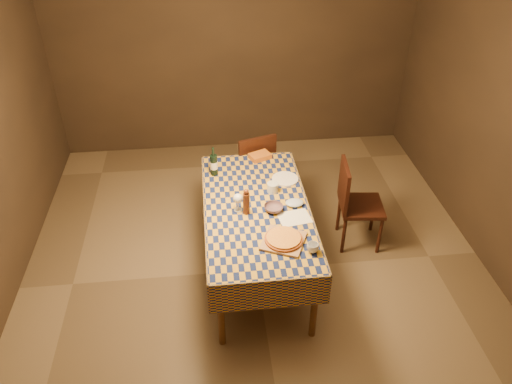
{
  "coord_description": "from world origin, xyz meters",
  "views": [
    {
      "loc": [
        -0.4,
        -3.53,
        3.45
      ],
      "look_at": [
        0.0,
        0.05,
        0.9
      ],
      "focal_mm": 35.0,
      "sensor_mm": 36.0,
      "label": 1
    }
  ],
  "objects_px": {
    "dining_table": "(257,214)",
    "chair_right": "(354,200)",
    "cutting_board": "(283,241)",
    "pizza": "(284,239)",
    "bowl": "(274,208)",
    "wine_bottle": "(214,164)",
    "chair_far": "(253,166)",
    "white_plate": "(285,179)"
  },
  "relations": [
    {
      "from": "dining_table",
      "to": "chair_right",
      "type": "height_order",
      "value": "chair_right"
    },
    {
      "from": "cutting_board",
      "to": "pizza",
      "type": "bearing_deg",
      "value": 0.0
    },
    {
      "from": "bowl",
      "to": "wine_bottle",
      "type": "distance_m",
      "value": 0.82
    },
    {
      "from": "chair_far",
      "to": "cutting_board",
      "type": "bearing_deg",
      "value": -87.09
    },
    {
      "from": "chair_far",
      "to": "bowl",
      "type": "bearing_deg",
      "value": -87.13
    },
    {
      "from": "bowl",
      "to": "pizza",
      "type": "bearing_deg",
      "value": -86.97
    },
    {
      "from": "dining_table",
      "to": "chair_far",
      "type": "distance_m",
      "value": 1.1
    },
    {
      "from": "white_plate",
      "to": "pizza",
      "type": "bearing_deg",
      "value": -99.9
    },
    {
      "from": "cutting_board",
      "to": "pizza",
      "type": "xyz_separation_m",
      "value": [
        0.0,
        0.0,
        0.02
      ]
    },
    {
      "from": "pizza",
      "to": "bowl",
      "type": "bearing_deg",
      "value": 93.03
    },
    {
      "from": "cutting_board",
      "to": "chair_far",
      "type": "relative_size",
      "value": 0.35
    },
    {
      "from": "pizza",
      "to": "bowl",
      "type": "height_order",
      "value": "bowl"
    },
    {
      "from": "dining_table",
      "to": "pizza",
      "type": "height_order",
      "value": "pizza"
    },
    {
      "from": "dining_table",
      "to": "wine_bottle",
      "type": "distance_m",
      "value": 0.7
    },
    {
      "from": "dining_table",
      "to": "white_plate",
      "type": "xyz_separation_m",
      "value": [
        0.32,
        0.41,
        0.08
      ]
    },
    {
      "from": "cutting_board",
      "to": "chair_right",
      "type": "distance_m",
      "value": 1.21
    },
    {
      "from": "white_plate",
      "to": "chair_far",
      "type": "relative_size",
      "value": 0.27
    },
    {
      "from": "chair_far",
      "to": "white_plate",
      "type": "bearing_deg",
      "value": -70.51
    },
    {
      "from": "dining_table",
      "to": "chair_right",
      "type": "distance_m",
      "value": 1.08
    },
    {
      "from": "wine_bottle",
      "to": "white_plate",
      "type": "xyz_separation_m",
      "value": [
        0.67,
        -0.17,
        -0.1
      ]
    },
    {
      "from": "bowl",
      "to": "white_plate",
      "type": "relative_size",
      "value": 0.66
    },
    {
      "from": "pizza",
      "to": "wine_bottle",
      "type": "distance_m",
      "value": 1.19
    },
    {
      "from": "bowl",
      "to": "dining_table",
      "type": "bearing_deg",
      "value": 154.75
    },
    {
      "from": "dining_table",
      "to": "white_plate",
      "type": "distance_m",
      "value": 0.53
    },
    {
      "from": "dining_table",
      "to": "chair_far",
      "type": "bearing_deg",
      "value": 85.48
    },
    {
      "from": "cutting_board",
      "to": "chair_far",
      "type": "distance_m",
      "value": 1.6
    },
    {
      "from": "cutting_board",
      "to": "white_plate",
      "type": "bearing_deg",
      "value": 80.1
    },
    {
      "from": "pizza",
      "to": "white_plate",
      "type": "xyz_separation_m",
      "value": [
        0.16,
        0.9,
        -0.03
      ]
    },
    {
      "from": "wine_bottle",
      "to": "chair_right",
      "type": "xyz_separation_m",
      "value": [
        1.36,
        -0.25,
        -0.36
      ]
    },
    {
      "from": "cutting_board",
      "to": "pizza",
      "type": "height_order",
      "value": "pizza"
    },
    {
      "from": "pizza",
      "to": "chair_right",
      "type": "xyz_separation_m",
      "value": [
        0.84,
        0.82,
        -0.28
      ]
    },
    {
      "from": "white_plate",
      "to": "chair_right",
      "type": "distance_m",
      "value": 0.74
    },
    {
      "from": "pizza",
      "to": "white_plate",
      "type": "bearing_deg",
      "value": 80.1
    },
    {
      "from": "wine_bottle",
      "to": "chair_right",
      "type": "relative_size",
      "value": 0.32
    },
    {
      "from": "bowl",
      "to": "wine_bottle",
      "type": "xyz_separation_m",
      "value": [
        -0.5,
        0.65,
        0.09
      ]
    },
    {
      "from": "pizza",
      "to": "chair_right",
      "type": "relative_size",
      "value": 0.34
    },
    {
      "from": "wine_bottle",
      "to": "white_plate",
      "type": "relative_size",
      "value": 1.17
    },
    {
      "from": "white_plate",
      "to": "chair_right",
      "type": "relative_size",
      "value": 0.27
    },
    {
      "from": "dining_table",
      "to": "wine_bottle",
      "type": "height_order",
      "value": "wine_bottle"
    },
    {
      "from": "cutting_board",
      "to": "wine_bottle",
      "type": "height_order",
      "value": "wine_bottle"
    },
    {
      "from": "wine_bottle",
      "to": "chair_right",
      "type": "height_order",
      "value": "wine_bottle"
    },
    {
      "from": "dining_table",
      "to": "chair_far",
      "type": "height_order",
      "value": "chair_far"
    }
  ]
}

